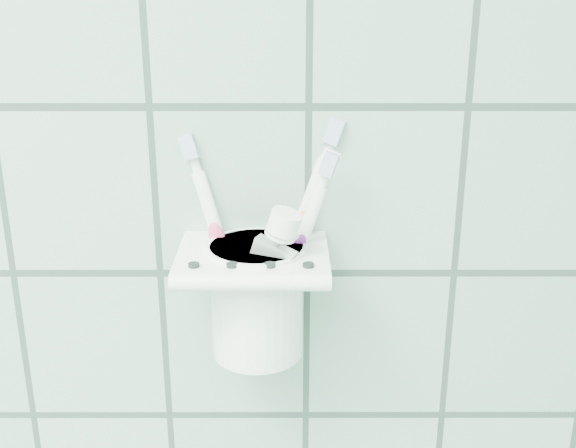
# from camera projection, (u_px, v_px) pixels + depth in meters

# --- Properties ---
(holder_bracket) EXTENTS (0.13, 0.11, 0.04)m
(holder_bracket) POSITION_uv_depth(u_px,v_px,m) (253.00, 260.00, 0.62)
(holder_bracket) COLOR white
(holder_bracket) RESTS_ON wall_back
(cup) EXTENTS (0.09, 0.09, 0.10)m
(cup) POSITION_uv_depth(u_px,v_px,m) (257.00, 296.00, 0.64)
(cup) COLOR white
(cup) RESTS_ON holder_bracket
(toothbrush_pink) EXTENTS (0.06, 0.05, 0.19)m
(toothbrush_pink) POSITION_uv_depth(u_px,v_px,m) (248.00, 240.00, 0.63)
(toothbrush_pink) COLOR white
(toothbrush_pink) RESTS_ON cup
(toothbrush_blue) EXTENTS (0.07, 0.04, 0.21)m
(toothbrush_blue) POSITION_uv_depth(u_px,v_px,m) (261.00, 226.00, 0.64)
(toothbrush_blue) COLOR white
(toothbrush_blue) RESTS_ON cup
(toothbrush_orange) EXTENTS (0.06, 0.02, 0.18)m
(toothbrush_orange) POSITION_uv_depth(u_px,v_px,m) (264.00, 244.00, 0.63)
(toothbrush_orange) COLOR white
(toothbrush_orange) RESTS_ON cup
(toothpaste_tube) EXTENTS (0.07, 0.04, 0.15)m
(toothpaste_tube) POSITION_uv_depth(u_px,v_px,m) (239.00, 265.00, 0.62)
(toothpaste_tube) COLOR silver
(toothpaste_tube) RESTS_ON cup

